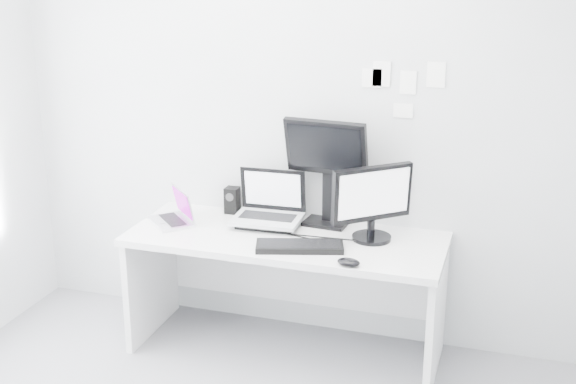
{
  "coord_description": "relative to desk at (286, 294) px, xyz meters",
  "views": [
    {
      "loc": [
        1.23,
        -2.59,
        2.3
      ],
      "look_at": [
        0.02,
        1.23,
        1.0
      ],
      "focal_mm": 47.57,
      "sensor_mm": 36.0,
      "label": 1
    }
  ],
  "objects": [
    {
      "name": "keyboard",
      "position": [
        0.13,
        -0.17,
        0.38
      ],
      "size": [
        0.5,
        0.3,
        0.03
      ],
      "primitive_type": "cube",
      "rotation": [
        0.0,
        0.0,
        0.29
      ],
      "color": "black",
      "rests_on": "desk"
    },
    {
      "name": "desk",
      "position": [
        0.0,
        0.0,
        0.0
      ],
      "size": [
        1.8,
        0.7,
        0.73
      ],
      "primitive_type": "cube",
      "color": "silver",
      "rests_on": "ground"
    },
    {
      "name": "back_wall",
      "position": [
        0.0,
        0.35,
        0.99
      ],
      "size": [
        3.6,
        0.0,
        3.6
      ],
      "primitive_type": "plane",
      "rotation": [
        1.57,
        0.0,
        0.0
      ],
      "color": "silver",
      "rests_on": "ground"
    },
    {
      "name": "wall_note_1",
      "position": [
        0.6,
        0.34,
        1.22
      ],
      "size": [
        0.09,
        0.0,
        0.13
      ],
      "primitive_type": "cube",
      "color": "white",
      "rests_on": "back_wall"
    },
    {
      "name": "speaker",
      "position": [
        -0.43,
        0.28,
        0.45
      ],
      "size": [
        0.1,
        0.1,
        0.16
      ],
      "primitive_type": "cube",
      "rotation": [
        0.0,
        0.0,
        -0.36
      ],
      "color": "black",
      "rests_on": "desk"
    },
    {
      "name": "mouse",
      "position": [
        0.44,
        -0.31,
        0.38
      ],
      "size": [
        0.13,
        0.09,
        0.04
      ],
      "primitive_type": "ellipsoid",
      "rotation": [
        0.0,
        0.0,
        -0.11
      ],
      "color": "black",
      "rests_on": "desk"
    },
    {
      "name": "samsung_monitor",
      "position": [
        0.48,
        0.09,
        0.59
      ],
      "size": [
        0.51,
        0.48,
        0.44
      ],
      "primitive_type": "cube",
      "rotation": [
        0.0,
        0.0,
        0.72
      ],
      "color": "black",
      "rests_on": "desk"
    },
    {
      "name": "rear_monitor",
      "position": [
        0.17,
        0.25,
        0.69
      ],
      "size": [
        0.5,
        0.22,
        0.66
      ],
      "primitive_type": "cube",
      "rotation": [
        0.0,
        0.0,
        -0.09
      ],
      "color": "black",
      "rests_on": "desk"
    },
    {
      "name": "wall_note_4",
      "position": [
        0.4,
        0.34,
        1.23
      ],
      "size": [
        0.11,
        0.0,
        0.11
      ],
      "primitive_type": "cube",
      "color": "white",
      "rests_on": "back_wall"
    },
    {
      "name": "macbook",
      "position": [
        -0.72,
        -0.0,
        0.47
      ],
      "size": [
        0.36,
        0.36,
        0.22
      ],
      "primitive_type": "cube",
      "rotation": [
        0.0,
        0.0,
        -0.79
      ],
      "color": "silver",
      "rests_on": "desk"
    },
    {
      "name": "wall_note_3",
      "position": [
        0.58,
        0.34,
        1.05
      ],
      "size": [
        0.11,
        0.0,
        0.08
      ],
      "primitive_type": "cube",
      "color": "white",
      "rests_on": "back_wall"
    },
    {
      "name": "dell_laptop",
      "position": [
        -0.15,
        0.12,
        0.53
      ],
      "size": [
        0.41,
        0.32,
        0.33
      ],
      "primitive_type": "cube",
      "rotation": [
        0.0,
        0.0,
        0.04
      ],
      "color": "silver",
      "rests_on": "desk"
    },
    {
      "name": "wall_note_0",
      "position": [
        0.45,
        0.34,
        1.26
      ],
      "size": [
        0.1,
        0.0,
        0.14
      ],
      "primitive_type": "cube",
      "color": "white",
      "rests_on": "back_wall"
    },
    {
      "name": "wall_note_2",
      "position": [
        0.75,
        0.34,
        1.26
      ],
      "size": [
        0.1,
        0.0,
        0.14
      ],
      "primitive_type": "cube",
      "color": "white",
      "rests_on": "back_wall"
    }
  ]
}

